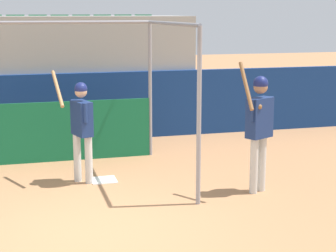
{
  "coord_description": "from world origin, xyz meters",
  "views": [
    {
      "loc": [
        -0.87,
        -7.16,
        2.89
      ],
      "look_at": [
        1.5,
        1.61,
        1.05
      ],
      "focal_mm": 60.0,
      "sensor_mm": 36.0,
      "label": 1
    }
  ],
  "objects": [
    {
      "name": "ground_plane",
      "position": [
        0.0,
        0.0,
        0.0
      ],
      "size": [
        60.0,
        60.0,
        0.0
      ],
      "primitive_type": "plane",
      "color": "#A8754C"
    },
    {
      "name": "outfield_wall",
      "position": [
        0.0,
        5.48,
        0.78
      ],
      "size": [
        24.0,
        0.12,
        1.56
      ],
      "color": "navy",
      "rests_on": "ground"
    },
    {
      "name": "bleacher_section",
      "position": [
        0.0,
        6.74,
        1.42
      ],
      "size": [
        6.5,
        2.4,
        2.84
      ],
      "color": "#9E9E99",
      "rests_on": "ground"
    },
    {
      "name": "batting_cage",
      "position": [
        0.02,
        3.21,
        1.17
      ],
      "size": [
        3.49,
        3.21,
        2.74
      ],
      "color": "gray",
      "rests_on": "ground"
    },
    {
      "name": "home_plate",
      "position": [
        0.51,
        2.25,
        0.01
      ],
      "size": [
        0.44,
        0.44,
        0.02
      ],
      "color": "white",
      "rests_on": "ground"
    },
    {
      "name": "player_batter",
      "position": [
        0.15,
        2.26,
        1.06
      ],
      "size": [
        0.62,
        0.84,
        1.9
      ],
      "rotation": [
        0.0,
        0.0,
        1.87
      ],
      "color": "silver",
      "rests_on": "ground"
    },
    {
      "name": "player_waiting",
      "position": [
        2.84,
        0.96,
        1.17
      ],
      "size": [
        0.62,
        0.61,
        2.14
      ],
      "rotation": [
        0.0,
        0.0,
        -2.68
      ],
      "color": "silver",
      "rests_on": "ground"
    }
  ]
}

